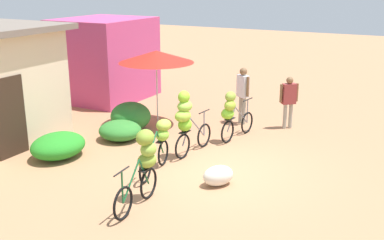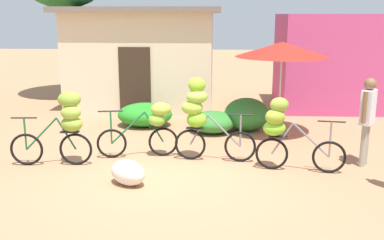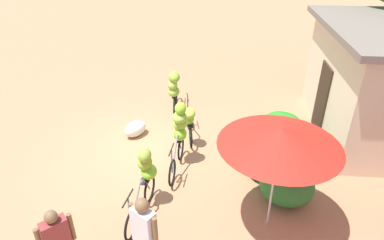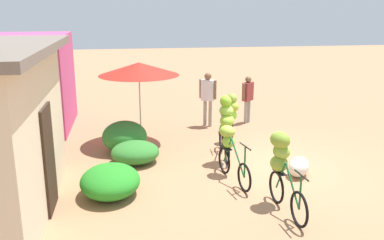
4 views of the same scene
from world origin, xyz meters
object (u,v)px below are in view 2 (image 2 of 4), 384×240
Objects in this scene: building_low at (144,57)px; produce_sack at (128,173)px; bicycle_by_shop at (283,129)px; market_umbrella at (282,49)px; bicycle_center_loaded at (200,113)px; bicycle_near_pile at (151,124)px; person_bystander at (368,112)px; shop_pink at (331,62)px; bicycle_leftmost at (65,121)px.

building_low is 7.17m from produce_sack.
market_umbrella is at bearing 83.71° from bicycle_by_shop.
bicycle_center_loaded is at bearing -132.79° from market_umbrella.
bicycle_near_pile is 2.37× the size of produce_sack.
bicycle_center_loaded is (1.02, -0.14, 0.27)m from bicycle_near_pile.
bicycle_near_pile reaches higher than produce_sack.
produce_sack is 4.66m from person_bystander.
building_low is at bearing 132.21° from person_bystander.
produce_sack is at bearing -83.50° from building_low.
produce_sack is at bearing -96.55° from bicycle_near_pile.
market_umbrella is 1.36× the size of bicycle_by_shop.
shop_pink is 1.93× the size of bicycle_near_pile.
bicycle_by_shop is at bearing -96.29° from market_umbrella.
bicycle_by_shop is 1.70m from person_bystander.
market_umbrella is at bearing 48.35° from produce_sack.
building_low is at bearing 179.63° from shop_pink.
bicycle_center_loaded reaches higher than produce_sack.
bicycle_by_shop is (1.58, -0.53, -0.17)m from bicycle_center_loaded.
market_umbrella is 5.22m from bicycle_leftmost.
building_low is 2.92× the size of bicycle_by_shop.
bicycle_by_shop is at bearing -14.48° from bicycle_near_pile.
bicycle_center_loaded is at bearing -7.82° from bicycle_near_pile.
bicycle_near_pile is at bearing 21.28° from bicycle_leftmost.
person_bystander is (5.21, -5.74, -0.51)m from building_low.
shop_pink is at bearing 83.18° from person_bystander.
shop_pink reaches higher than bicycle_near_pile.
bicycle_by_shop is at bearing 17.91° from produce_sack.
person_bystander reaches higher than produce_sack.
bicycle_center_loaded is 0.97× the size of person_bystander.
building_low is at bearing 137.24° from market_umbrella.
market_umbrella is 3.70m from bicycle_near_pile.
bicycle_center_loaded is 3.22m from person_bystander.
bicycle_by_shop is 2.97m from produce_sack.
market_umbrella is 2.86m from bicycle_by_shop.
bicycle_center_loaded is 2.01m from produce_sack.
shop_pink is at bearing 47.62° from bicycle_near_pile.
shop_pink is at bearing -0.37° from building_low.
bicycle_center_loaded is 1.02× the size of bicycle_by_shop.
bicycle_near_pile is 1.06m from bicycle_center_loaded.
bicycle_by_shop is (2.59, -0.67, 0.11)m from bicycle_near_pile.
person_bystander is (3.22, -0.18, 0.09)m from bicycle_center_loaded.
building_low is 6.94× the size of produce_sack.
bicycle_by_shop is at bearing -59.64° from building_low.
bicycle_near_pile is (-4.92, -5.39, -0.76)m from shop_pink.
bicycle_center_loaded is at bearing -125.20° from shop_pink.
bicycle_near_pile is at bearing 165.52° from bicycle_by_shop.
shop_pink is at bearing 69.03° from bicycle_by_shop.
building_low reaches higher than person_bystander.
market_umbrella is 2.77m from person_bystander.
bicycle_leftmost is at bearing 179.17° from bicycle_by_shop.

